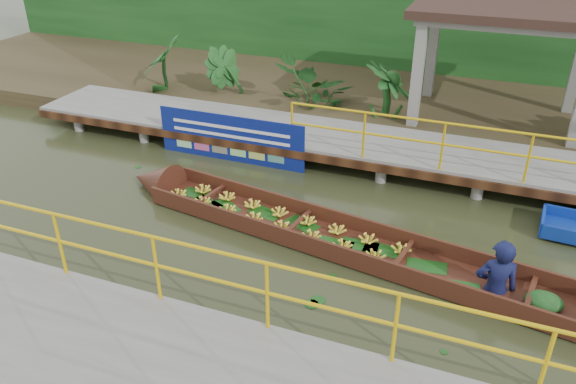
% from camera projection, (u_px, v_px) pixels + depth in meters
% --- Properties ---
extents(ground, '(80.00, 80.00, 0.00)m').
position_uv_depth(ground, '(293.00, 236.00, 10.25)').
color(ground, '#2C2F17').
rests_on(ground, ground).
extents(land_strip, '(30.00, 8.00, 0.45)m').
position_uv_depth(land_strip, '(384.00, 98.00, 16.28)').
color(land_strip, '#302618').
rests_on(land_strip, ground).
extents(far_dock, '(16.00, 2.06, 1.66)m').
position_uv_depth(far_dock, '(347.00, 142.00, 12.82)').
color(far_dock, slate).
rests_on(far_dock, ground).
extents(pavilion, '(4.40, 3.00, 3.00)m').
position_uv_depth(pavilion, '(509.00, 23.00, 13.11)').
color(pavilion, slate).
rests_on(pavilion, ground).
extents(foliage_backdrop, '(30.00, 0.80, 4.00)m').
position_uv_depth(foliage_backdrop, '(407.00, 18.00, 17.48)').
color(foliage_backdrop, '#133D14').
rests_on(foliage_backdrop, ground).
extents(vendor_boat, '(10.03, 2.56, 2.26)m').
position_uv_depth(vendor_boat, '(366.00, 241.00, 9.62)').
color(vendor_boat, '#3C1C10').
rests_on(vendor_boat, ground).
extents(blue_banner, '(3.59, 0.04, 1.12)m').
position_uv_depth(blue_banner, '(231.00, 139.00, 12.80)').
color(blue_banner, navy).
rests_on(blue_banner, ground).
extents(tropical_plants, '(14.10, 1.10, 1.37)m').
position_uv_depth(tropical_plants, '(377.00, 91.00, 13.98)').
color(tropical_plants, '#133D14').
rests_on(tropical_plants, ground).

